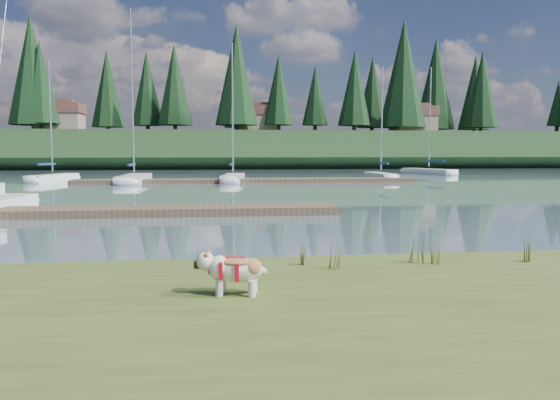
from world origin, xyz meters
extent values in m
plane|color=slate|center=(0.00, 30.00, 0.00)|extent=(200.00, 200.00, 0.00)
cube|color=#445320|center=(0.00, -6.00, 0.17)|extent=(60.00, 9.00, 0.35)
cube|color=#1B3218|center=(0.00, 73.00, 2.50)|extent=(200.00, 20.00, 5.00)
cylinder|color=silver|center=(-0.71, -4.23, 0.46)|extent=(0.11, 0.11, 0.23)
cylinder|color=silver|center=(-0.67, -4.01, 0.46)|extent=(0.11, 0.11, 0.23)
cylinder|color=silver|center=(-0.27, -4.32, 0.46)|extent=(0.11, 0.11, 0.23)
cylinder|color=silver|center=(-0.22, -4.10, 0.46)|extent=(0.11, 0.11, 0.23)
ellipsoid|color=silver|center=(-0.46, -4.17, 0.70)|extent=(0.81, 0.52, 0.35)
ellipsoid|color=#A66B3E|center=(-0.46, -4.17, 0.82)|extent=(0.58, 0.45, 0.13)
ellipsoid|color=silver|center=(-0.90, -4.08, 0.82)|extent=(0.31, 0.32, 0.26)
cube|color=black|center=(-1.02, -4.06, 0.77)|extent=(0.10, 0.14, 0.10)
ellipsoid|color=white|center=(-9.04, 13.05, 0.22)|extent=(1.67, 2.02, 0.70)
cube|color=#4C3D2C|center=(-4.00, 9.00, 0.15)|extent=(16.00, 2.00, 0.30)
cube|color=#4C3D2C|center=(2.00, 30.00, 0.15)|extent=(26.00, 2.20, 0.30)
cube|color=white|center=(-13.25, 33.48, 0.22)|extent=(2.87, 5.88, 0.70)
ellipsoid|color=white|center=(-12.44, 36.24, 0.22)|extent=(1.64, 1.86, 0.70)
cylinder|color=silver|center=(-13.25, 33.48, 5.16)|extent=(0.12, 0.12, 8.71)
cube|color=navy|center=(-13.47, 32.73, 1.40)|extent=(0.84, 2.25, 0.20)
cube|color=white|center=(-6.66, 31.38, 0.22)|extent=(1.88, 7.89, 0.70)
ellipsoid|color=white|center=(-6.61, 35.32, 0.22)|extent=(1.74, 2.17, 0.70)
cylinder|color=silver|center=(-6.66, 31.38, 6.95)|extent=(0.12, 0.12, 12.30)
cube|color=navy|center=(-6.67, 30.31, 1.40)|extent=(0.23, 3.13, 0.20)
cube|color=white|center=(0.96, 31.43, 0.22)|extent=(2.22, 6.44, 0.70)
ellipsoid|color=white|center=(1.36, 34.56, 0.22)|extent=(1.58, 1.88, 0.70)
cylinder|color=silver|center=(0.96, 31.43, 5.77)|extent=(0.12, 0.12, 9.93)
cube|color=navy|center=(0.85, 30.58, 1.40)|extent=(0.52, 2.52, 0.20)
cube|color=white|center=(13.56, 33.04, 0.22)|extent=(1.31, 5.65, 0.70)
ellipsoid|color=white|center=(13.57, 35.86, 0.22)|extent=(1.24, 1.55, 0.70)
cylinder|color=silver|center=(13.56, 33.04, 5.15)|extent=(0.12, 0.12, 8.70)
cube|color=navy|center=(13.56, 32.27, 1.40)|extent=(0.21, 2.25, 0.20)
cube|color=white|center=(22.05, 43.29, 0.22)|extent=(3.73, 7.06, 0.70)
ellipsoid|color=white|center=(20.92, 46.57, 0.22)|extent=(2.04, 2.28, 0.70)
cylinder|color=silver|center=(22.05, 43.29, 5.97)|extent=(0.12, 0.12, 10.33)
cube|color=navy|center=(22.35, 42.40, 1.40)|extent=(1.08, 2.67, 0.20)
cone|color=#475B23|center=(0.77, -2.23, 0.59)|extent=(0.03, 0.03, 0.47)
cone|color=brown|center=(0.88, -2.30, 0.54)|extent=(0.03, 0.03, 0.38)
cone|color=#475B23|center=(0.83, -2.20, 0.61)|extent=(0.03, 0.03, 0.52)
cone|color=brown|center=(0.91, -2.26, 0.52)|extent=(0.03, 0.03, 0.33)
cone|color=#475B23|center=(0.79, -2.31, 0.56)|extent=(0.03, 0.03, 0.43)
cone|color=#475B23|center=(1.22, -2.65, 0.60)|extent=(0.03, 0.03, 0.50)
cone|color=brown|center=(1.33, -2.72, 0.55)|extent=(0.03, 0.03, 0.40)
cone|color=#475B23|center=(1.28, -2.62, 0.62)|extent=(0.03, 0.03, 0.55)
cone|color=brown|center=(1.36, -2.68, 0.52)|extent=(0.03, 0.03, 0.35)
cone|color=#475B23|center=(1.24, -2.73, 0.57)|extent=(0.03, 0.03, 0.45)
cone|color=#475B23|center=(2.81, -2.38, 0.71)|extent=(0.03, 0.03, 0.72)
cone|color=brown|center=(2.92, -2.45, 0.64)|extent=(0.03, 0.03, 0.57)
cone|color=#475B23|center=(2.87, -2.35, 0.74)|extent=(0.03, 0.03, 0.79)
cone|color=brown|center=(2.95, -2.41, 0.60)|extent=(0.03, 0.03, 0.50)
cone|color=#475B23|center=(2.83, -2.46, 0.67)|extent=(0.03, 0.03, 0.65)
cone|color=#475B23|center=(-1.02, -2.13, 0.60)|extent=(0.03, 0.03, 0.49)
cone|color=brown|center=(-0.91, -2.20, 0.55)|extent=(0.03, 0.03, 0.39)
cone|color=#475B23|center=(-0.96, -2.10, 0.62)|extent=(0.03, 0.03, 0.54)
cone|color=brown|center=(-0.88, -2.16, 0.52)|extent=(0.03, 0.03, 0.34)
cone|color=#475B23|center=(-1.00, -2.21, 0.57)|extent=(0.03, 0.03, 0.44)
cone|color=#475B23|center=(3.09, -2.51, 0.55)|extent=(0.03, 0.03, 0.40)
cone|color=brown|center=(3.20, -2.58, 0.51)|extent=(0.03, 0.03, 0.32)
cone|color=#475B23|center=(3.15, -2.48, 0.57)|extent=(0.03, 0.03, 0.44)
cone|color=brown|center=(3.23, -2.54, 0.49)|extent=(0.03, 0.03, 0.28)
cone|color=#475B23|center=(3.11, -2.59, 0.53)|extent=(0.03, 0.03, 0.36)
cone|color=#475B23|center=(4.89, -2.49, 0.59)|extent=(0.03, 0.03, 0.48)
cone|color=brown|center=(5.00, -2.56, 0.54)|extent=(0.03, 0.03, 0.38)
cone|color=#475B23|center=(4.95, -2.46, 0.61)|extent=(0.03, 0.03, 0.53)
cone|color=brown|center=(5.03, -2.52, 0.52)|extent=(0.03, 0.03, 0.34)
cone|color=#475B23|center=(4.91, -2.57, 0.57)|extent=(0.03, 0.03, 0.43)
cube|color=#33281C|center=(0.00, -1.60, 0.07)|extent=(60.00, 0.50, 0.14)
cylinder|color=#382619|center=(-25.00, 68.00, 5.90)|extent=(0.60, 0.60, 1.80)
cone|color=black|center=(-25.00, 68.00, 13.55)|extent=(6.60, 6.60, 15.00)
cylinder|color=#382619|center=(-10.00, 72.00, 5.90)|extent=(0.60, 0.60, 1.80)
cone|color=black|center=(-10.00, 72.00, 11.75)|extent=(4.84, 4.84, 11.00)
cylinder|color=#382619|center=(3.00, 66.00, 5.90)|extent=(0.60, 0.60, 1.80)
cone|color=black|center=(3.00, 66.00, 13.10)|extent=(6.16, 6.16, 14.00)
cylinder|color=#382619|center=(15.00, 70.00, 5.90)|extent=(0.60, 0.60, 1.80)
cone|color=black|center=(15.00, 70.00, 10.85)|extent=(3.96, 3.96, 9.00)
cylinder|color=#382619|center=(28.00, 68.00, 5.90)|extent=(0.60, 0.60, 1.80)
cone|color=black|center=(28.00, 68.00, 14.00)|extent=(7.04, 7.04, 16.00)
cylinder|color=#382619|center=(42.00, 71.00, 5.90)|extent=(0.60, 0.60, 1.80)
cone|color=black|center=(42.00, 71.00, 12.20)|extent=(5.28, 5.28, 12.00)
cube|color=gray|center=(-22.00, 70.00, 6.40)|extent=(6.00, 5.00, 2.80)
cube|color=brown|center=(-22.00, 70.00, 8.50)|extent=(6.30, 5.30, 1.40)
cube|color=brown|center=(-22.00, 70.00, 9.30)|extent=(4.20, 3.60, 0.70)
cube|color=gray|center=(6.00, 71.00, 6.40)|extent=(6.00, 5.00, 2.80)
cube|color=brown|center=(6.00, 71.00, 8.50)|extent=(6.30, 5.30, 1.40)
cube|color=brown|center=(6.00, 71.00, 9.30)|extent=(4.20, 3.60, 0.70)
cube|color=gray|center=(30.00, 69.00, 6.40)|extent=(6.00, 5.00, 2.80)
cube|color=brown|center=(30.00, 69.00, 8.50)|extent=(6.30, 5.30, 1.40)
cube|color=brown|center=(30.00, 69.00, 9.30)|extent=(4.20, 3.60, 0.70)
camera|label=1|loc=(-0.82, -11.76, 2.37)|focal=35.00mm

